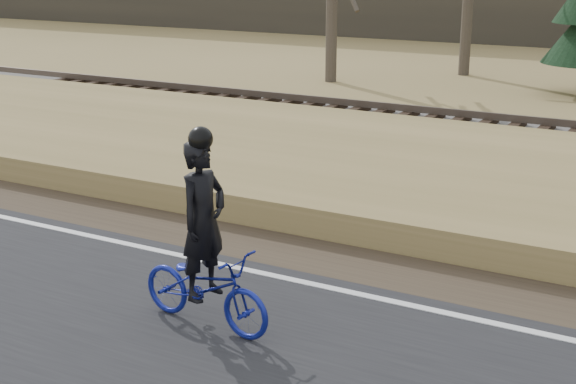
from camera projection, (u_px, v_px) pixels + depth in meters
The scene contains 1 object.
cyclist at pixel (205, 264), 8.62m from camera, with size 1.75×0.77×2.23m.
Camera 1 is at (-0.45, -7.95, 4.00)m, focal length 50.00 mm.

